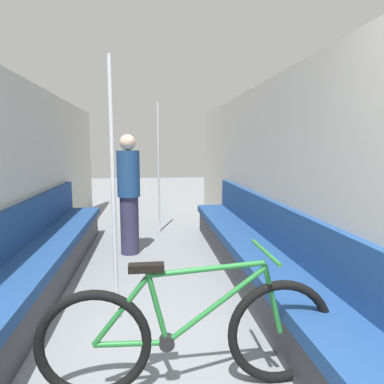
% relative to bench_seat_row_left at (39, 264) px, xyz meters
% --- Properties ---
extents(wall_left, '(0.10, 8.93, 2.18)m').
position_rel_bench_seat_row_left_xyz_m(wall_left, '(-0.27, 0.21, 0.80)').
color(wall_left, beige).
rests_on(wall_left, ground).
extents(wall_right, '(0.10, 8.93, 2.18)m').
position_rel_bench_seat_row_left_xyz_m(wall_right, '(2.47, 0.21, 0.80)').
color(wall_right, beige).
rests_on(wall_right, ground).
extents(bench_seat_row_left, '(0.50, 4.60, 0.88)m').
position_rel_bench_seat_row_left_xyz_m(bench_seat_row_left, '(0.00, 0.00, 0.00)').
color(bench_seat_row_left, '#3D3D42').
rests_on(bench_seat_row_left, ground).
extents(bench_seat_row_right, '(0.50, 4.60, 0.88)m').
position_rel_bench_seat_row_left_xyz_m(bench_seat_row_right, '(2.20, 0.00, 0.00)').
color(bench_seat_row_right, '#3D3D42').
rests_on(bench_seat_row_right, ground).
extents(bicycle, '(1.76, 0.46, 0.85)m').
position_rel_bench_seat_row_left_xyz_m(bicycle, '(1.32, -1.56, 0.06)').
color(bicycle, black).
rests_on(bicycle, ground).
extents(grab_pole_near, '(0.08, 0.08, 2.16)m').
position_rel_bench_seat_row_left_xyz_m(grab_pole_near, '(1.26, 2.28, 0.76)').
color(grab_pole_near, gray).
rests_on(grab_pole_near, ground).
extents(grab_pole_far, '(0.08, 0.08, 2.16)m').
position_rel_bench_seat_row_left_xyz_m(grab_pole_far, '(0.81, -0.60, 0.76)').
color(grab_pole_far, gray).
rests_on(grab_pole_far, ground).
extents(passenger_standing, '(0.30, 0.30, 1.60)m').
position_rel_bench_seat_row_left_xyz_m(passenger_standing, '(0.83, 1.15, 0.54)').
color(passenger_standing, '#332D4C').
rests_on(passenger_standing, ground).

